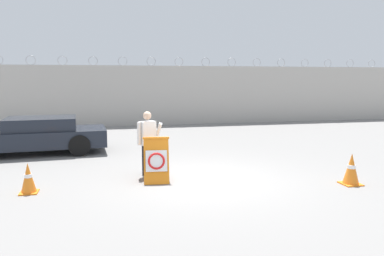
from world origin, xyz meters
name	(u,v)px	position (x,y,z in m)	size (l,w,h in m)	color
ground_plane	(205,180)	(0.00, 0.00, 0.00)	(90.00, 90.00, 0.00)	gray
perimeter_wall	(152,95)	(0.00, 11.15, 1.56)	(36.00, 0.30, 3.56)	#ADA8A0
barricade_sign	(156,159)	(-1.18, 0.16, 0.53)	(0.67, 0.82, 1.07)	orange
security_guard	(148,140)	(-1.31, 0.82, 0.89)	(0.65, 0.39, 1.63)	black
traffic_cone_near	(351,169)	(3.20, -1.13, 0.36)	(0.43, 0.43, 0.74)	orange
traffic_cone_mid	(28,178)	(-3.99, -0.18, 0.33)	(0.37, 0.37, 0.66)	orange
parked_car_front_coupe	(36,135)	(-4.59, 4.35, 0.61)	(4.64, 2.15, 1.19)	black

